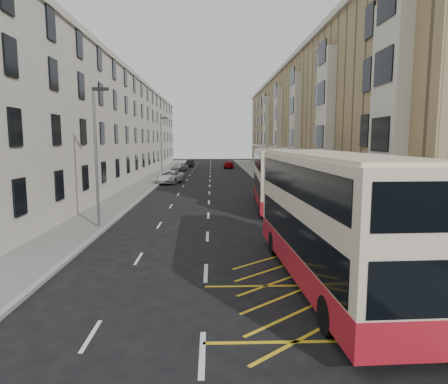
{
  "coord_description": "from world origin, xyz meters",
  "views": [
    {
      "loc": [
        0.25,
        -11.19,
        5.2
      ],
      "look_at": [
        0.85,
        8.14,
        2.68
      ],
      "focal_mm": 32.0,
      "sensor_mm": 36.0,
      "label": 1
    }
  ],
  "objects_px": {
    "double_decker_front": "(329,218)",
    "street_lamp_far": "(162,144)",
    "pedestrian_far": "(351,236)",
    "white_van": "(170,177)",
    "street_lamp_near": "(97,150)",
    "car_red": "(229,165)",
    "car_dark": "(190,163)",
    "double_decker_rear": "(273,178)",
    "car_silver": "(179,167)"
  },
  "relations": [
    {
      "from": "street_lamp_far",
      "to": "double_decker_rear",
      "type": "bearing_deg",
      "value": -63.43
    },
    {
      "from": "street_lamp_near",
      "to": "double_decker_rear",
      "type": "distance_m",
      "value": 13.7
    },
    {
      "from": "double_decker_rear",
      "to": "car_dark",
      "type": "height_order",
      "value": "double_decker_rear"
    },
    {
      "from": "street_lamp_near",
      "to": "double_decker_front",
      "type": "distance_m",
      "value": 14.39
    },
    {
      "from": "double_decker_rear",
      "to": "pedestrian_far",
      "type": "height_order",
      "value": "double_decker_rear"
    },
    {
      "from": "white_van",
      "to": "car_silver",
      "type": "xyz_separation_m",
      "value": [
        -0.34,
        18.98,
        -0.03
      ]
    },
    {
      "from": "street_lamp_near",
      "to": "car_red",
      "type": "bearing_deg",
      "value": 79.13
    },
    {
      "from": "street_lamp_far",
      "to": "white_van",
      "type": "height_order",
      "value": "street_lamp_far"
    },
    {
      "from": "double_decker_front",
      "to": "pedestrian_far",
      "type": "bearing_deg",
      "value": 55.77
    },
    {
      "from": "white_van",
      "to": "car_red",
      "type": "distance_m",
      "value": 27.0
    },
    {
      "from": "car_silver",
      "to": "car_red",
      "type": "xyz_separation_m",
      "value": [
        8.62,
        6.72,
        -0.08
      ]
    },
    {
      "from": "street_lamp_near",
      "to": "white_van",
      "type": "bearing_deg",
      "value": 86.61
    },
    {
      "from": "double_decker_front",
      "to": "street_lamp_far",
      "type": "bearing_deg",
      "value": 103.18
    },
    {
      "from": "white_van",
      "to": "street_lamp_far",
      "type": "bearing_deg",
      "value": 119.65
    },
    {
      "from": "car_silver",
      "to": "car_dark",
      "type": "bearing_deg",
      "value": 102.35
    },
    {
      "from": "street_lamp_near",
      "to": "street_lamp_far",
      "type": "relative_size",
      "value": 1.0
    },
    {
      "from": "street_lamp_far",
      "to": "car_red",
      "type": "distance_m",
      "value": 23.37
    },
    {
      "from": "street_lamp_far",
      "to": "car_dark",
      "type": "relative_size",
      "value": 2.02
    },
    {
      "from": "car_silver",
      "to": "street_lamp_near",
      "type": "bearing_deg",
      "value": -72.63
    },
    {
      "from": "double_decker_front",
      "to": "car_dark",
      "type": "height_order",
      "value": "double_decker_front"
    },
    {
      "from": "street_lamp_far",
      "to": "car_silver",
      "type": "distance_m",
      "value": 14.71
    },
    {
      "from": "double_decker_front",
      "to": "double_decker_rear",
      "type": "distance_m",
      "value": 16.59
    },
    {
      "from": "street_lamp_near",
      "to": "car_dark",
      "type": "relative_size",
      "value": 2.02
    },
    {
      "from": "double_decker_front",
      "to": "car_dark",
      "type": "relative_size",
      "value": 3.03
    },
    {
      "from": "car_silver",
      "to": "car_red",
      "type": "distance_m",
      "value": 10.93
    },
    {
      "from": "street_lamp_near",
      "to": "car_silver",
      "type": "relative_size",
      "value": 1.88
    },
    {
      "from": "car_dark",
      "to": "car_red",
      "type": "distance_m",
      "value": 8.41
    },
    {
      "from": "car_red",
      "to": "white_van",
      "type": "bearing_deg",
      "value": 76.09
    },
    {
      "from": "street_lamp_far",
      "to": "double_decker_front",
      "type": "height_order",
      "value": "street_lamp_far"
    },
    {
      "from": "street_lamp_near",
      "to": "car_red",
      "type": "xyz_separation_m",
      "value": [
        9.77,
        50.85,
        -3.99
      ]
    },
    {
      "from": "double_decker_rear",
      "to": "car_silver",
      "type": "distance_m",
      "value": 38.24
    },
    {
      "from": "street_lamp_far",
      "to": "car_silver",
      "type": "height_order",
      "value": "street_lamp_far"
    },
    {
      "from": "street_lamp_near",
      "to": "car_red",
      "type": "relative_size",
      "value": 1.79
    },
    {
      "from": "double_decker_rear",
      "to": "car_dark",
      "type": "bearing_deg",
      "value": 104.47
    },
    {
      "from": "double_decker_front",
      "to": "car_silver",
      "type": "bearing_deg",
      "value": 98.05
    },
    {
      "from": "car_dark",
      "to": "street_lamp_far",
      "type": "bearing_deg",
      "value": -92.39
    },
    {
      "from": "double_decker_front",
      "to": "white_van",
      "type": "distance_m",
      "value": 35.7
    },
    {
      "from": "double_decker_front",
      "to": "white_van",
      "type": "height_order",
      "value": "double_decker_front"
    },
    {
      "from": "car_dark",
      "to": "car_red",
      "type": "bearing_deg",
      "value": -25.46
    },
    {
      "from": "double_decker_front",
      "to": "double_decker_rear",
      "type": "xyz_separation_m",
      "value": [
        0.57,
        16.58,
        -0.14
      ]
    },
    {
      "from": "double_decker_rear",
      "to": "car_silver",
      "type": "height_order",
      "value": "double_decker_rear"
    },
    {
      "from": "street_lamp_near",
      "to": "double_decker_rear",
      "type": "xyz_separation_m",
      "value": [
        11.35,
        7.31,
        -2.36
      ]
    },
    {
      "from": "street_lamp_near",
      "to": "pedestrian_far",
      "type": "height_order",
      "value": "street_lamp_near"
    },
    {
      "from": "double_decker_front",
      "to": "double_decker_rear",
      "type": "relative_size",
      "value": 1.06
    },
    {
      "from": "street_lamp_near",
      "to": "pedestrian_far",
      "type": "relative_size",
      "value": 4.96
    },
    {
      "from": "white_van",
      "to": "car_dark",
      "type": "xyz_separation_m",
      "value": [
        0.89,
        29.72,
        -0.1
      ]
    },
    {
      "from": "double_decker_rear",
      "to": "pedestrian_far",
      "type": "relative_size",
      "value": 7.05
    },
    {
      "from": "pedestrian_far",
      "to": "car_dark",
      "type": "relative_size",
      "value": 0.41
    },
    {
      "from": "double_decker_front",
      "to": "pedestrian_far",
      "type": "relative_size",
      "value": 7.44
    },
    {
      "from": "double_decker_front",
      "to": "double_decker_rear",
      "type": "height_order",
      "value": "double_decker_front"
    }
  ]
}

